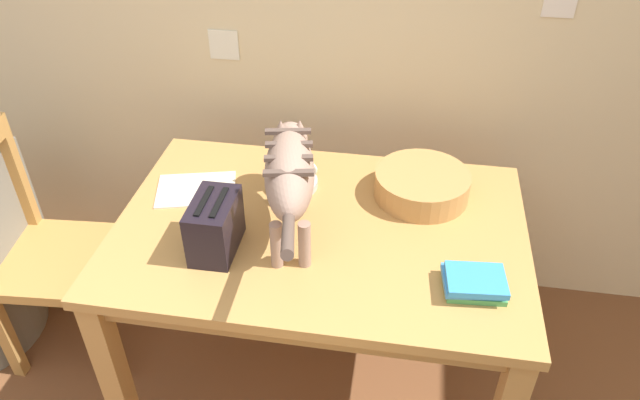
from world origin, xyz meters
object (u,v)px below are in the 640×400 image
at_px(book_stack, 474,282).
at_px(wicker_basket, 422,184).
at_px(cat, 290,171).
at_px(saucer_bowl, 292,183).
at_px(dining_table, 320,248).
at_px(magazine, 196,189).
at_px(toaster, 215,226).
at_px(coffee_mug, 293,169).
at_px(wooden_chair_far, 49,255).

bearing_deg(book_stack, wicker_basket, 110.37).
relative_size(book_stack, wicker_basket, 0.57).
relative_size(cat, saucer_bowl, 4.02).
xyz_separation_m(dining_table, cat, (-0.09, -0.02, 0.30)).
bearing_deg(magazine, toaster, -74.51).
xyz_separation_m(cat, coffee_mug, (-0.04, 0.22, -0.14)).
bearing_deg(wicker_basket, cat, -149.28).
relative_size(coffee_mug, toaster, 0.66).
bearing_deg(toaster, dining_table, 28.24).
bearing_deg(magazine, dining_table, -29.82).
bearing_deg(wicker_basket, magazine, -173.15).
distance_m(magazine, toaster, 0.33).
bearing_deg(cat, coffee_mug, 89.14).
relative_size(coffee_mug, magazine, 0.50).
bearing_deg(magazine, wicker_basket, -7.79).
relative_size(coffee_mug, book_stack, 0.74).
bearing_deg(wicker_basket, dining_table, -145.49).
bearing_deg(saucer_bowl, toaster, -114.18).
distance_m(saucer_bowl, wooden_chair_far, 0.96).
relative_size(coffee_mug, wooden_chair_far, 0.14).
height_order(magazine, book_stack, book_stack).
bearing_deg(toaster, coffee_mug, 65.36).
xyz_separation_m(toaster, wooden_chair_far, (-0.74, 0.19, -0.39)).
height_order(saucer_bowl, magazine, saucer_bowl).
bearing_deg(saucer_bowl, wicker_basket, 1.84).
bearing_deg(book_stack, cat, 161.30).
height_order(saucer_bowl, wooden_chair_far, wooden_chair_far).
xyz_separation_m(book_stack, toaster, (-0.74, 0.05, 0.06)).
bearing_deg(magazine, cat, -36.38).
xyz_separation_m(saucer_bowl, magazine, (-0.31, -0.08, -0.01)).
height_order(magazine, wicker_basket, wicker_basket).
xyz_separation_m(cat, book_stack, (0.55, -0.18, -0.18)).
bearing_deg(wicker_basket, toaster, -148.41).
relative_size(book_stack, toaster, 0.89).
height_order(magazine, wooden_chair_far, wooden_chair_far).
height_order(saucer_bowl, wicker_basket, wicker_basket).
distance_m(saucer_bowl, magazine, 0.32).
relative_size(magazine, wooden_chair_far, 0.28).
distance_m(coffee_mug, toaster, 0.38).
distance_m(dining_table, book_stack, 0.52).
bearing_deg(coffee_mug, dining_table, -57.64).
distance_m(cat, magazine, 0.44).
distance_m(dining_table, wicker_basket, 0.40).
xyz_separation_m(coffee_mug, wooden_chair_far, (-0.90, -0.16, -0.38)).
bearing_deg(dining_table, coffee_mug, 122.36).
relative_size(cat, coffee_mug, 5.30).
distance_m(dining_table, cat, 0.32).
xyz_separation_m(coffee_mug, book_stack, (0.58, -0.40, -0.04)).
bearing_deg(wooden_chair_far, coffee_mug, 95.64).
xyz_separation_m(cat, wicker_basket, (0.39, 0.23, -0.17)).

